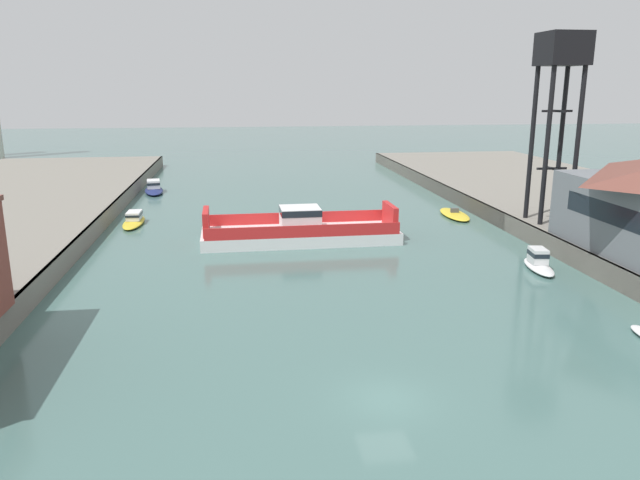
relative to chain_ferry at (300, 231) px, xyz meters
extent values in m
plane|color=#476B66|center=(0.85, -30.34, -1.03)|extent=(400.00, 400.00, 0.00)
cube|color=#4C4742|center=(-19.46, -10.34, -0.16)|extent=(0.30, 140.00, 1.75)
cube|color=#4C4742|center=(21.15, -10.34, -0.16)|extent=(0.30, 140.00, 1.75)
cube|color=silver|center=(0.00, 0.00, -0.48)|extent=(18.48, 6.28, 1.10)
cube|color=red|center=(-0.04, 2.95, 0.62)|extent=(17.66, 0.37, 1.10)
cube|color=red|center=(0.04, -2.95, 0.62)|extent=(17.66, 0.37, 1.10)
cube|color=silver|center=(0.00, 0.00, 1.16)|extent=(3.73, 3.36, 2.18)
cube|color=black|center=(0.00, 0.00, 1.90)|extent=(3.77, 3.40, 0.60)
cube|color=red|center=(8.70, 0.12, 1.17)|extent=(0.56, 4.22, 2.20)
cube|color=red|center=(-8.70, -0.12, 1.17)|extent=(0.56, 4.22, 2.20)
ellipsoid|color=navy|center=(-17.19, 29.60, -0.73)|extent=(3.44, 7.83, 0.60)
cube|color=silver|center=(-17.27, 30.16, 0.11)|extent=(2.05, 2.86, 1.10)
cube|color=black|center=(-17.27, 30.16, 0.25)|extent=(2.10, 2.94, 0.33)
ellipsoid|color=white|center=(17.91, -11.84, -0.77)|extent=(2.38, 5.30, 0.52)
cube|color=silver|center=(17.96, -11.46, 0.08)|extent=(1.41, 1.94, 1.18)
cube|color=black|center=(17.96, -11.46, 0.22)|extent=(1.45, 1.99, 0.35)
ellipsoid|color=yellow|center=(18.48, 8.97, -0.81)|extent=(2.86, 7.42, 0.44)
cube|color=#4C4C51|center=(18.48, 8.97, -0.34)|extent=(0.91, 0.44, 0.50)
ellipsoid|color=yellow|center=(-16.79, 9.60, -0.81)|extent=(2.07, 7.10, 0.45)
cube|color=silver|center=(-16.79, 10.13, -0.16)|extent=(1.42, 2.49, 0.85)
cube|color=black|center=(-16.79, 10.13, -0.05)|extent=(1.46, 2.57, 0.26)
cube|color=black|center=(21.37, -15.69, 4.14)|extent=(0.08, 12.79, 1.55)
cylinder|color=black|center=(22.18, -0.51, 7.87)|extent=(0.44, 0.44, 14.31)
cylinder|color=black|center=(25.12, -0.51, 7.87)|extent=(0.44, 0.44, 14.31)
cylinder|color=black|center=(22.18, -3.45, 7.87)|extent=(0.44, 0.44, 14.31)
cylinder|color=black|center=(25.12, -3.45, 7.87)|extent=(0.44, 0.44, 14.31)
cube|color=black|center=(23.65, -1.98, 5.72)|extent=(2.93, 0.20, 0.20)
cube|color=black|center=(23.65, -1.98, 5.72)|extent=(0.20, 2.93, 0.20)
cube|color=black|center=(23.65, -1.98, 11.02)|extent=(2.93, 0.20, 0.20)
cube|color=black|center=(23.65, -1.98, 11.02)|extent=(0.20, 2.93, 0.20)
cube|color=black|center=(23.65, -1.98, 16.49)|extent=(3.81, 3.81, 2.94)
camera|label=1|loc=(-5.71, -55.25, 13.20)|focal=33.96mm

